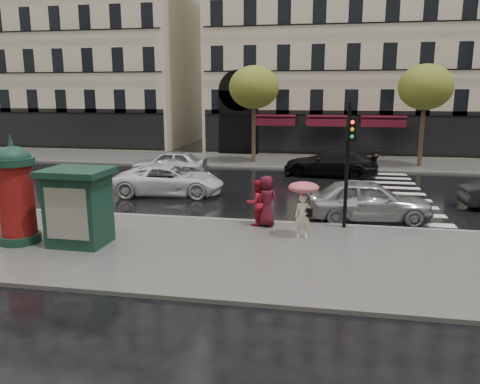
% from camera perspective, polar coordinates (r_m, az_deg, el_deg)
% --- Properties ---
extents(ground, '(160.00, 160.00, 0.00)m').
position_cam_1_polar(ground, '(15.09, -1.23, -6.90)').
color(ground, black).
rests_on(ground, ground).
extents(near_sidewalk, '(90.00, 7.00, 0.12)m').
position_cam_1_polar(near_sidewalk, '(14.61, -1.63, -7.31)').
color(near_sidewalk, '#474744').
rests_on(near_sidewalk, ground).
extents(far_sidewalk, '(90.00, 6.00, 0.12)m').
position_cam_1_polar(far_sidewalk, '(33.45, 5.32, 3.75)').
color(far_sidewalk, '#474744').
rests_on(far_sidewalk, ground).
extents(near_kerb, '(90.00, 0.25, 0.14)m').
position_cam_1_polar(near_kerb, '(17.88, 0.70, -3.60)').
color(near_kerb, slate).
rests_on(near_kerb, ground).
extents(far_kerb, '(90.00, 0.25, 0.14)m').
position_cam_1_polar(far_kerb, '(30.50, 4.81, 2.96)').
color(far_kerb, slate).
rests_on(far_kerb, ground).
extents(zebra_crossing, '(3.60, 11.75, 0.01)m').
position_cam_1_polar(zebra_crossing, '(24.28, 17.51, -0.10)').
color(zebra_crossing, silver).
rests_on(zebra_crossing, ground).
extents(bldg_far_corner, '(26.00, 14.00, 22.90)m').
position_cam_1_polar(bldg_far_corner, '(44.54, 15.20, 20.01)').
color(bldg_far_corner, '#B7A88C').
rests_on(bldg_far_corner, ground).
extents(bldg_far_left, '(24.00, 14.00, 22.90)m').
position_cam_1_polar(bldg_far_left, '(50.92, -20.09, 18.67)').
color(bldg_far_left, '#B7A88C').
rests_on(bldg_far_left, ground).
extents(tree_far_left, '(3.40, 3.40, 6.64)m').
position_cam_1_polar(tree_far_left, '(32.34, 1.72, 12.59)').
color(tree_far_left, '#38281C').
rests_on(tree_far_left, ground).
extents(tree_far_right, '(3.40, 3.40, 6.64)m').
position_cam_1_polar(tree_far_right, '(32.55, 21.67, 11.76)').
color(tree_far_right, '#38281C').
rests_on(tree_far_right, ground).
extents(woman_umbrella, '(1.02, 1.02, 1.96)m').
position_cam_1_polar(woman_umbrella, '(15.63, 7.73, -0.96)').
color(woman_umbrella, '#F6E8CB').
rests_on(woman_umbrella, near_sidewalk).
extents(woman_red, '(1.04, 1.01, 1.69)m').
position_cam_1_polar(woman_red, '(17.01, 2.08, -1.31)').
color(woman_red, '#A41422').
rests_on(woman_red, near_sidewalk).
extents(man_burgundy, '(1.04, 0.82, 1.85)m').
position_cam_1_polar(man_burgundy, '(16.94, 3.22, -1.10)').
color(man_burgundy, '#4B0F1C').
rests_on(man_burgundy, near_sidewalk).
extents(morris_column, '(1.32, 1.32, 3.54)m').
position_cam_1_polar(morris_column, '(16.52, -25.68, 0.09)').
color(morris_column, '#133125').
rests_on(morris_column, near_sidewalk).
extents(traffic_light, '(0.32, 0.44, 4.44)m').
position_cam_1_polar(traffic_light, '(16.74, 13.08, 4.57)').
color(traffic_light, black).
rests_on(traffic_light, near_sidewalk).
extents(newsstand, '(2.07, 1.76, 2.45)m').
position_cam_1_polar(newsstand, '(15.67, -19.09, -1.61)').
color(newsstand, '#133125').
rests_on(newsstand, near_sidewalk).
extents(car_silver, '(4.94, 2.36, 1.63)m').
position_cam_1_polar(car_silver, '(18.71, 15.32, -0.98)').
color(car_silver, '#A0A0A5').
rests_on(car_silver, ground).
extents(car_white, '(5.49, 3.02, 1.46)m').
position_cam_1_polar(car_white, '(22.87, -8.60, 1.44)').
color(car_white, white).
rests_on(car_white, ground).
extents(car_black, '(5.72, 2.88, 1.59)m').
position_cam_1_polar(car_black, '(28.18, 10.98, 3.51)').
color(car_black, black).
rests_on(car_black, ground).
extents(car_far_silver, '(4.61, 2.06, 1.54)m').
position_cam_1_polar(car_far_silver, '(28.06, -8.60, 3.51)').
color(car_far_silver, silver).
rests_on(car_far_silver, ground).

